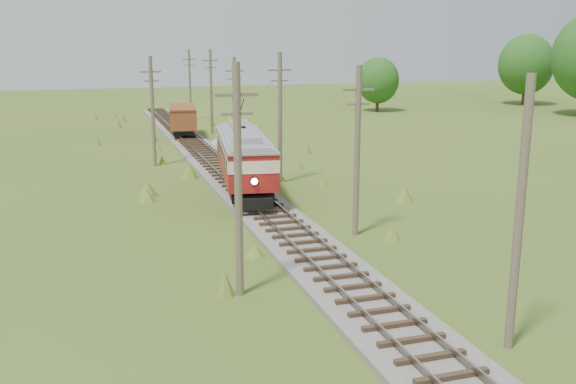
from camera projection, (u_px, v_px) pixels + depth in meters
name	position (u px, v px, depth m)	size (l,w,h in m)	color
railbed_main	(226.00, 175.00, 46.85)	(3.60, 96.00, 0.57)	#605B54
streetcar	(244.00, 154.00, 41.12)	(4.68, 12.61, 5.70)	black
gondola	(183.00, 118.00, 65.95)	(3.64, 8.25, 2.65)	black
gravel_pile	(230.00, 136.00, 62.57)	(3.78, 4.01, 1.37)	gray
utility_pole_r_1	(519.00, 217.00, 19.88)	(0.30, 0.30, 8.80)	brown
utility_pole_r_2	(357.00, 150.00, 32.00)	(1.60, 0.30, 8.60)	brown
utility_pole_r_3	(280.00, 117.00, 43.99)	(1.60, 0.30, 9.00)	brown
utility_pole_r_4	(235.00, 104.00, 56.06)	(1.60, 0.30, 8.40)	brown
utility_pole_r_5	(211.00, 91.00, 68.19)	(1.60, 0.30, 8.90)	brown
utility_pole_r_6	(190.00, 84.00, 80.22)	(1.60, 0.30, 8.70)	brown
utility_pole_l_a	(238.00, 180.00, 24.19)	(1.60, 0.30, 9.00)	brown
utility_pole_l_b	(153.00, 110.00, 50.13)	(1.60, 0.30, 8.60)	brown
tree_right_5	(526.00, 64.00, 99.01)	(8.40, 8.40, 10.82)	#38281C
tree_mid_b	(378.00, 80.00, 89.96)	(5.88, 5.88, 7.57)	#38281C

